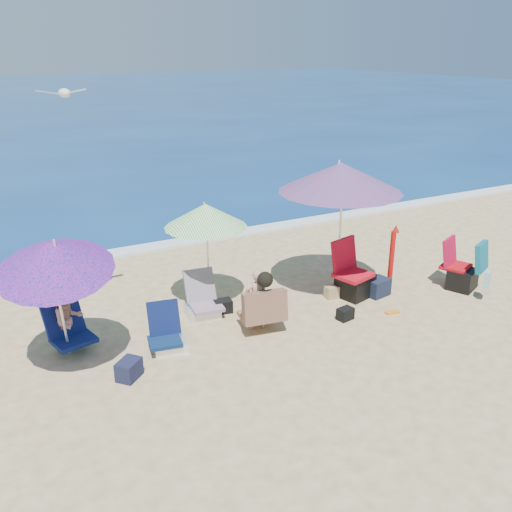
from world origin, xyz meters
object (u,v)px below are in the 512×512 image
person_center (260,302)px  camp_chair_right (464,271)px  furled_umbrella (392,254)px  seagull (64,93)px  chair_navy (168,337)px  chair_rainbow (203,304)px  person_left (68,320)px  umbrella_striped (205,216)px  camp_chair_left (353,280)px  umbrella_turquoise (341,177)px  umbrella_blue (53,256)px

person_center → camp_chair_right: bearing=-4.9°
furled_umbrella → seagull: 6.10m
person_center → chair_navy: bearing=173.6°
chair_navy → camp_chair_right: camp_chair_right is taller
chair_rainbow → seagull: bearing=158.9°
person_center → person_left: person_left is taller
camp_chair_right → umbrella_striped: bearing=159.9°
furled_umbrella → camp_chair_left: 0.89m
umbrella_turquoise → umbrella_striped: (-2.22, 0.65, -0.53)m
seagull → furled_umbrella: bearing=-14.0°
umbrella_turquoise → camp_chair_left: bearing=-49.9°
furled_umbrella → umbrella_striped: bearing=163.4°
umbrella_striped → chair_rainbow: 1.48m
chair_navy → furled_umbrella: bearing=1.8°
person_left → seagull: bearing=59.5°
camp_chair_left → camp_chair_right: bearing=-19.7°
furled_umbrella → chair_navy: size_ratio=1.82×
umbrella_striped → umbrella_turquoise: bearing=-16.3°
umbrella_striped → umbrella_blue: 2.79m
person_left → umbrella_striped: bearing=10.3°
umbrella_blue → person_center: umbrella_blue is taller
seagull → umbrella_blue: bearing=-113.7°
umbrella_blue → chair_rainbow: 2.88m
chair_rainbow → camp_chair_right: camp_chair_right is taller
person_left → seagull: size_ratio=1.49×
camp_chair_left → seagull: size_ratio=1.49×
umbrella_turquoise → camp_chair_right: (2.20, -0.96, -1.80)m
chair_rainbow → person_center: bearing=-58.1°
umbrella_striped → camp_chair_left: size_ratio=1.77×
person_center → umbrella_turquoise: bearing=18.2°
person_left → camp_chair_left: bearing=-5.5°
umbrella_turquoise → chair_rainbow: umbrella_turquoise is taller
camp_chair_right → person_left: size_ratio=1.10×
chair_navy → chair_rainbow: 1.18m
chair_rainbow → seagull: (-1.71, 0.66, 3.41)m
furled_umbrella → chair_rainbow: bearing=169.6°
umbrella_striped → chair_navy: 2.13m
furled_umbrella → person_left: furled_umbrella is taller
umbrella_striped → camp_chair_right: 4.87m
umbrella_blue → person_left: 1.40m
chair_navy → camp_chair_right: bearing=-5.3°
umbrella_blue → person_left: (0.16, 0.63, -1.24)m
umbrella_striped → person_left: 2.70m
umbrella_turquoise → chair_navy: size_ratio=4.01×
camp_chair_left → seagull: 5.62m
camp_chair_right → seagull: seagull is taller
person_center → umbrella_striped: bearing=105.1°
chair_rainbow → person_center: (0.58, -0.94, 0.30)m
umbrella_striped → seagull: 2.81m
person_center → seagull: size_ratio=1.46×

